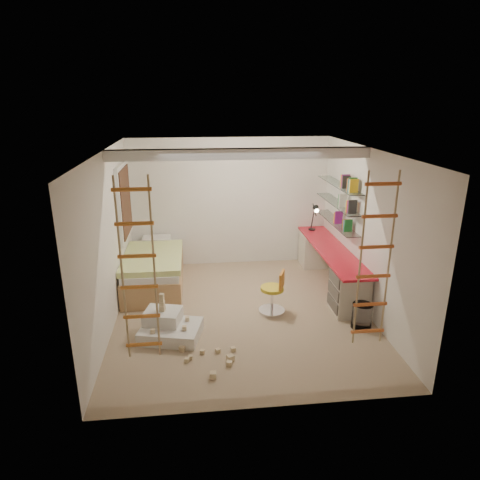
{
  "coord_description": "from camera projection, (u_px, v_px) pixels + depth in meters",
  "views": [
    {
      "loc": [
        -0.72,
        -6.17,
        3.33
      ],
      "look_at": [
        0.0,
        0.3,
        1.15
      ],
      "focal_mm": 32.0,
      "sensor_mm": 36.0,
      "label": 1
    }
  ],
  "objects": [
    {
      "name": "window_blind",
      "position": [
        126.0,
        202.0,
        7.67
      ],
      "size": [
        0.02,
        1.0,
        1.2
      ],
      "primitive_type": "cube",
      "color": "#4C2D1E",
      "rests_on": "window_frame"
    },
    {
      "name": "swivel_chair",
      "position": [
        273.0,
        297.0,
        6.89
      ],
      "size": [
        0.56,
        0.56,
        0.72
      ],
      "color": "gold",
      "rests_on": "floor"
    },
    {
      "name": "floor",
      "position": [
        242.0,
        313.0,
        6.95
      ],
      "size": [
        4.5,
        4.5,
        0.0
      ],
      "primitive_type": "plane",
      "color": "#9B8464",
      "rests_on": "ground"
    },
    {
      "name": "toy_blocks",
      "position": [
        192.0,
        338.0,
        5.89
      ],
      "size": [
        1.17,
        1.23,
        0.64
      ],
      "color": "#CCB284",
      "rests_on": "floor"
    },
    {
      "name": "desk",
      "position": [
        330.0,
        266.0,
        7.81
      ],
      "size": [
        0.56,
        2.8,
        0.75
      ],
      "color": "red",
      "rests_on": "floor"
    },
    {
      "name": "waste_bin",
      "position": [
        362.0,
        316.0,
        6.46
      ],
      "size": [
        0.31,
        0.31,
        0.39
      ],
      "primitive_type": "cylinder",
      "color": "white",
      "rests_on": "floor"
    },
    {
      "name": "task_lamp",
      "position": [
        315.0,
        214.0,
        8.48
      ],
      "size": [
        0.14,
        0.36,
        0.57
      ],
      "color": "black",
      "rests_on": "desk"
    },
    {
      "name": "play_platform",
      "position": [
        169.0,
        327.0,
        6.23
      ],
      "size": [
        0.97,
        0.83,
        0.37
      ],
      "color": "silver",
      "rests_on": "floor"
    },
    {
      "name": "books",
      "position": [
        338.0,
        196.0,
        7.69
      ],
      "size": [
        0.14,
        0.64,
        0.92
      ],
      "color": "#1E722D",
      "rests_on": "shelves"
    },
    {
      "name": "window_frame",
      "position": [
        124.0,
        202.0,
        7.67
      ],
      "size": [
        0.06,
        1.15,
        1.35
      ],
      "primitive_type": "cube",
      "color": "white",
      "rests_on": "wall_left"
    },
    {
      "name": "rope_ladder_right",
      "position": [
        375.0,
        262.0,
        4.96
      ],
      "size": [
        0.41,
        0.04,
        2.13
      ],
      "primitive_type": null,
      "color": "#E05626",
      "rests_on": "ceiling"
    },
    {
      "name": "ceiling_beam",
      "position": [
        240.0,
        154.0,
        6.43
      ],
      "size": [
        4.0,
        0.18,
        0.16
      ],
      "primitive_type": "cube",
      "color": "white",
      "rests_on": "ceiling"
    },
    {
      "name": "rope_ladder_left",
      "position": [
        138.0,
        272.0,
        4.68
      ],
      "size": [
        0.41,
        0.04,
        2.13
      ],
      "primitive_type": null,
      "color": "orange",
      "rests_on": "ceiling"
    },
    {
      "name": "bed",
      "position": [
        154.0,
        269.0,
        7.85
      ],
      "size": [
        1.02,
        2.0,
        0.69
      ],
      "color": "#AD7F51",
      "rests_on": "floor"
    },
    {
      "name": "shelves",
      "position": [
        337.0,
        204.0,
        7.74
      ],
      "size": [
        0.25,
        1.8,
        0.71
      ],
      "color": "white",
      "rests_on": "wall_right"
    }
  ]
}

